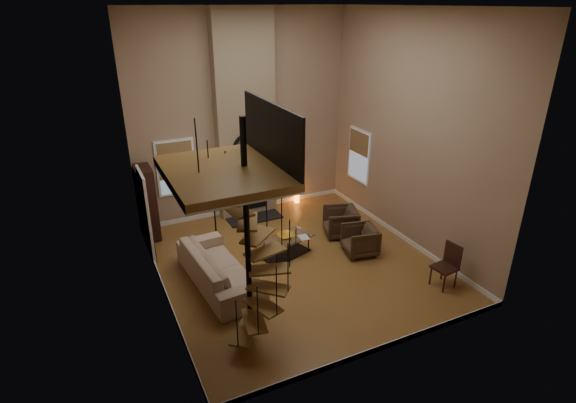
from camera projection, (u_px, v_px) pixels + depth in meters
name	position (u px, v px, depth m)	size (l,w,h in m)	color
ground	(295.00, 263.00, 10.56)	(6.00, 6.50, 0.01)	#AA7637
back_wall	(242.00, 117.00, 12.13)	(6.00, 0.02, 5.50)	tan
front_wall	(393.00, 208.00, 6.76)	(6.00, 0.02, 5.50)	tan
left_wall	(149.00, 171.00, 8.27)	(0.02, 6.50, 5.50)	tan
right_wall	(411.00, 133.00, 10.62)	(0.02, 6.50, 5.50)	tan
ceiling	(297.00, 6.00, 8.33)	(6.00, 6.50, 0.01)	silver
baseboard_back	(246.00, 208.00, 13.21)	(6.00, 0.02, 0.12)	white
baseboard_front	(378.00, 349.00, 7.86)	(6.00, 0.02, 0.12)	white
baseboard_left	(166.00, 293.00, 9.37)	(0.02, 6.50, 0.12)	white
baseboard_right	(399.00, 234.00, 11.71)	(0.02, 6.50, 0.12)	white
chimney_breast	(245.00, 118.00, 11.97)	(1.60, 0.38, 5.50)	#927D5F
hearth	(255.00, 218.00, 12.68)	(1.50, 0.60, 0.04)	black
firebox	(250.00, 197.00, 12.70)	(0.95, 0.02, 0.72)	black
mantel	(251.00, 178.00, 12.39)	(1.70, 0.18, 0.06)	white
mirror_frame	(249.00, 149.00, 12.12)	(0.94, 0.94, 0.10)	black
mirror_disc	(249.00, 149.00, 12.12)	(0.80, 0.80, 0.01)	white
vase_left	(231.00, 175.00, 12.15)	(0.24, 0.24, 0.25)	black
vase_right	(270.00, 170.00, 12.60)	(0.20, 0.20, 0.21)	#17514F
window_back	(176.00, 167.00, 11.82)	(1.02, 0.06, 1.52)	white
window_right	(359.00, 155.00, 12.72)	(0.06, 1.02, 1.52)	white
entry_door	(147.00, 215.00, 10.46)	(0.10, 1.05, 2.16)	white
loft	(229.00, 168.00, 6.96)	(1.70, 2.20, 1.09)	olive
spiral_stair	(248.00, 247.00, 7.66)	(1.47, 1.47, 4.06)	black
hutch	(147.00, 203.00, 11.36)	(0.39, 0.83, 1.86)	black
sofa	(218.00, 267.00, 9.64)	(2.65, 1.03, 0.77)	tan
armchair_near	(343.00, 222.00, 11.71)	(0.80, 0.82, 0.75)	#463120
armchair_far	(363.00, 240.00, 10.83)	(0.74, 0.77, 0.70)	#463120
coffee_table	(287.00, 245.00, 10.76)	(1.40, 0.99, 0.46)	silver
bowl	(286.00, 236.00, 10.71)	(0.41, 0.41, 0.10)	gold
book	(303.00, 238.00, 10.70)	(0.22, 0.30, 0.03)	gray
floor_lamp	(213.00, 189.00, 11.00)	(0.37, 0.37, 1.70)	black
accent_lamp	(297.00, 194.00, 13.64)	(0.15, 0.15, 0.54)	orange
side_chair	(448.00, 263.00, 9.54)	(0.49, 0.49, 0.96)	black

